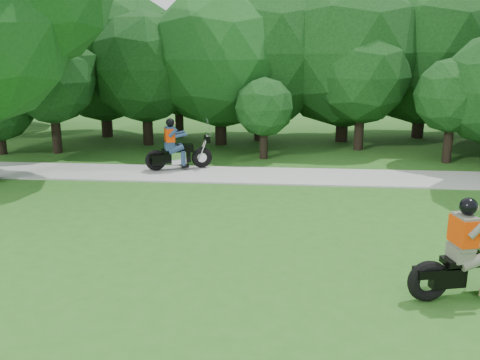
{
  "coord_description": "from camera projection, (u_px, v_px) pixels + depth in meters",
  "views": [
    {
      "loc": [
        -0.79,
        -9.67,
        4.65
      ],
      "look_at": [
        -1.91,
        3.25,
        1.14
      ],
      "focal_mm": 40.0,
      "sensor_mm": 36.0,
      "label": 1
    }
  ],
  "objects": [
    {
      "name": "walkway",
      "position": [
        308.0,
        177.0,
        18.13
      ],
      "size": [
        60.0,
        2.2,
        0.06
      ],
      "primitive_type": "cube",
      "color": "#ADADA8",
      "rests_on": "ground"
    },
    {
      "name": "ground",
      "position": [
        323.0,
        282.0,
        10.45
      ],
      "size": [
        100.0,
        100.0,
        0.0
      ],
      "primitive_type": "plane",
      "color": "#2B5F1B",
      "rests_on": "ground"
    },
    {
      "name": "chopper_motorcycle",
      "position": [
        472.0,
        262.0,
        9.65
      ],
      "size": [
        2.66,
        1.12,
        1.93
      ],
      "rotation": [
        0.0,
        0.0,
        0.26
      ],
      "color": "black",
      "rests_on": "ground"
    },
    {
      "name": "tree_line",
      "position": [
        350.0,
        58.0,
        23.42
      ],
      "size": [
        38.96,
        11.77,
        7.51
      ],
      "color": "black",
      "rests_on": "ground"
    },
    {
      "name": "touring_motorcycle",
      "position": [
        175.0,
        151.0,
        18.83
      ],
      "size": [
        2.32,
        1.33,
        1.83
      ],
      "rotation": [
        0.0,
        0.0,
        0.36
      ],
      "color": "black",
      "rests_on": "walkway"
    }
  ]
}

